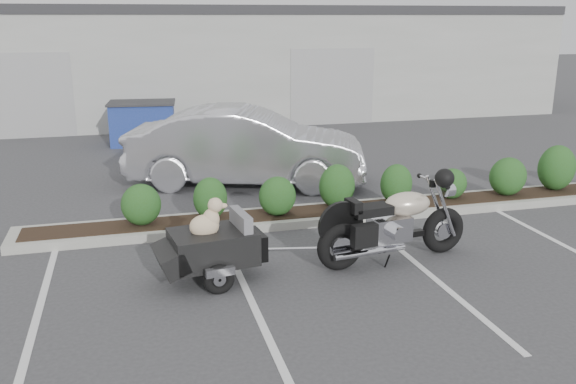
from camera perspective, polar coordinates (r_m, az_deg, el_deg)
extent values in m
plane|color=#38383A|center=(9.35, 4.58, -6.84)|extent=(90.00, 90.00, 0.00)
cube|color=#9E9E93|center=(11.59, 5.68, -1.88)|extent=(12.00, 1.00, 0.15)
cube|color=#9EA099|center=(25.33, -8.39, 12.24)|extent=(26.00, 10.00, 4.00)
torus|color=black|center=(9.08, 4.91, -5.08)|extent=(0.76, 0.29, 0.75)
torus|color=black|center=(10.01, 14.30, -3.48)|extent=(0.76, 0.29, 0.75)
cylinder|color=silver|center=(9.08, 4.91, -5.08)|extent=(0.33, 0.17, 0.31)
cylinder|color=silver|center=(10.01, 14.30, -3.48)|extent=(0.28, 0.15, 0.27)
cylinder|color=silver|center=(9.75, 14.49, -1.46)|extent=(0.48, 0.12, 0.99)
cylinder|color=silver|center=(9.92, 13.72, -1.11)|extent=(0.48, 0.12, 0.99)
cylinder|color=silver|center=(9.62, 13.42, 0.99)|extent=(0.14, 0.78, 0.04)
cylinder|color=silver|center=(9.85, 14.82, 0.17)|extent=(0.16, 0.22, 0.20)
sphere|color=black|center=(9.30, 14.44, 1.26)|extent=(0.33, 0.33, 0.29)
cube|color=silver|center=(9.41, 9.46, -3.37)|extent=(0.66, 0.46, 0.38)
cube|color=black|center=(9.52, 9.99, -4.10)|extent=(1.01, 0.24, 0.09)
ellipsoid|color=beige|center=(9.46, 11.10, -1.09)|extent=(0.78, 0.51, 0.37)
cube|color=black|center=(9.14, 7.78, -1.69)|extent=(0.65, 0.41, 0.13)
cube|color=black|center=(8.97, 6.14, -1.31)|extent=(0.18, 0.35, 0.18)
cylinder|color=silver|center=(9.12, 7.66, -5.59)|extent=(1.17, 0.26, 0.10)
cylinder|color=silver|center=(9.44, 6.45, -4.77)|extent=(1.17, 0.26, 0.10)
cube|color=black|center=(8.84, 7.16, -4.05)|extent=(0.40, 0.21, 0.33)
cube|color=black|center=(8.72, -7.03, -5.10)|extent=(1.26, 0.95, 0.47)
cube|color=slate|center=(8.73, -4.42, -2.90)|extent=(0.22, 0.70, 0.33)
cube|color=slate|center=(8.69, -6.70, -4.34)|extent=(0.86, 0.79, 0.04)
cube|color=black|center=(8.62, -10.94, -6.10)|extent=(0.52, 0.85, 0.41)
cube|color=black|center=(8.91, -3.15, -4.91)|extent=(0.30, 0.58, 0.38)
torus|color=black|center=(8.41, -6.45, -8.14)|extent=(0.45, 0.18, 0.43)
torus|color=black|center=(9.24, -8.09, -5.90)|extent=(0.45, 0.18, 0.43)
cube|color=silver|center=(8.30, -6.37, -7.44)|extent=(0.41, 0.14, 0.11)
cube|color=silver|center=(9.24, -8.21, -5.01)|extent=(0.41, 0.14, 0.11)
cylinder|color=black|center=(8.82, -7.31, -6.97)|extent=(0.18, 1.00, 0.04)
cylinder|color=silver|center=(9.03, -1.54, -5.14)|extent=(0.67, 0.13, 0.04)
ellipsoid|color=beige|center=(8.60, -7.83, -3.19)|extent=(0.45, 0.34, 0.33)
ellipsoid|color=beige|center=(8.59, -7.21, -2.55)|extent=(0.27, 0.26, 0.31)
sphere|color=beige|center=(8.55, -6.83, -1.23)|extent=(0.24, 0.24, 0.21)
ellipsoid|color=beige|center=(8.58, -6.18, -1.30)|extent=(0.17, 0.11, 0.08)
sphere|color=black|center=(8.60, -5.76, -1.25)|extent=(0.05, 0.05, 0.04)
ellipsoid|color=beige|center=(8.48, -7.01, -1.23)|extent=(0.06, 0.05, 0.12)
ellipsoid|color=beige|center=(8.59, -7.23, -1.01)|extent=(0.06, 0.05, 0.12)
cylinder|color=beige|center=(8.61, -6.83, -3.99)|extent=(0.06, 0.06, 0.13)
cylinder|color=beige|center=(8.73, -7.07, -3.71)|extent=(0.06, 0.06, 0.13)
imported|color=silver|center=(13.56, -3.89, 4.25)|extent=(5.52, 3.37, 1.72)
cube|color=navy|center=(18.49, -13.42, 6.23)|extent=(1.92, 1.39, 1.20)
cube|color=#2D2D30|center=(18.40, -13.54, 8.13)|extent=(2.03, 1.50, 0.06)
cube|color=white|center=(21.88, -23.93, 8.26)|extent=(2.27, 2.49, 2.05)
cube|color=black|center=(21.92, -23.85, 7.54)|extent=(0.45, 1.74, 0.93)
cylinder|color=black|center=(20.96, -24.02, 5.89)|extent=(0.87, 0.43, 0.84)
cylinder|color=black|center=(22.98, -24.36, 6.64)|extent=(0.87, 0.43, 0.84)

